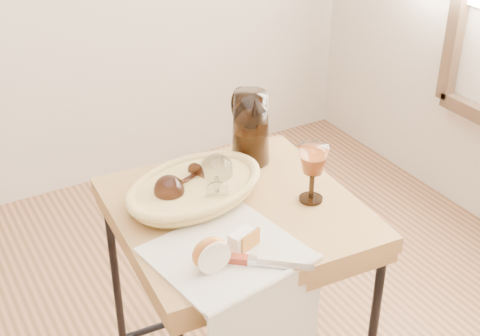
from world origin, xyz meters
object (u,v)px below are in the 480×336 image
pitcher (251,128)px  apple_half (210,253)px  wine_goblet (312,174)px  table_knife (256,261)px  tea_towel (226,253)px  goblet_lying_a (181,183)px  side_table (236,318)px  goblet_lying_b (217,179)px  bread_basket (195,190)px

pitcher → apple_half: bearing=-141.1°
apple_half → wine_goblet: bearing=18.3°
apple_half → table_knife: bearing=-24.4°
tea_towel → goblet_lying_a: bearing=78.8°
goblet_lying_a → apple_half: 0.29m
side_table → goblet_lying_a: (-0.11, 0.09, 0.42)m
side_table → goblet_lying_b: (-0.02, 0.06, 0.43)m
bread_basket → goblet_lying_a: 0.04m
goblet_lying_b → pitcher: 0.22m
bread_basket → apple_half: 0.29m
goblet_lying_a → pitcher: (0.25, 0.09, 0.05)m
side_table → goblet_lying_b: bearing=111.6°
pitcher → bread_basket: bearing=-165.2°
wine_goblet → apple_half: wine_goblet is taller
pitcher → table_knife: bearing=-129.4°
table_knife → goblet_lying_a: bearing=134.2°
side_table → goblet_lying_b: 0.43m
tea_towel → table_knife: (0.04, -0.07, 0.01)m
goblet_lying_b → table_knife: bearing=-164.0°
goblet_lying_a → wine_goblet: size_ratio=0.80×
goblet_lying_b → wine_goblet: size_ratio=0.91×
goblet_lying_b → wine_goblet: (0.20, -0.13, 0.02)m
side_table → apple_half: size_ratio=8.91×
wine_goblet → table_knife: bearing=-148.1°
tea_towel → pitcher: size_ratio=1.28×
wine_goblet → tea_towel: bearing=-162.9°
goblet_lying_a → wine_goblet: wine_goblet is taller
bread_basket → goblet_lying_b: size_ratio=2.43×
pitcher → table_knife: size_ratio=1.08×
side_table → bread_basket: (-0.07, 0.08, 0.40)m
tea_towel → goblet_lying_b: size_ratio=2.22×
side_table → wine_goblet: 0.49m
tea_towel → wine_goblet: size_ratio=2.02×
tea_towel → apple_half: apple_half is taller
goblet_lying_b → wine_goblet: wine_goblet is taller
goblet_lying_a → goblet_lying_b: size_ratio=0.88×
tea_towel → bread_basket: size_ratio=0.91×
goblet_lying_a → side_table: bearing=114.9°
side_table → pitcher: (0.15, 0.18, 0.48)m
tea_towel → goblet_lying_a: size_ratio=2.51×
pitcher → apple_half: 0.50m
goblet_lying_a → wine_goblet: (0.28, -0.16, 0.03)m
goblet_lying_a → pitcher: 0.28m
goblet_lying_a → apple_half: bearing=53.4°
tea_towel → table_knife: 0.08m
wine_goblet → table_knife: size_ratio=0.68×
wine_goblet → apple_half: (-0.35, -0.12, -0.03)m
goblet_lying_b → pitcher: bearing=-26.7°
goblet_lying_b → pitcher: pitcher is taller
goblet_lying_a → wine_goblet: 0.33m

